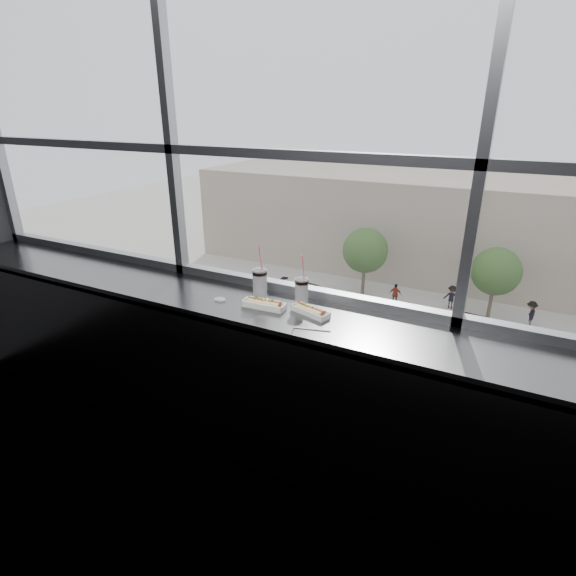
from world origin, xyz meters
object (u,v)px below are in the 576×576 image
at_px(hotdog_tray_right, 310,310).
at_px(car_far_b, 479,325).
at_px(pedestrian_a, 396,292).
at_px(tree_left, 365,251).
at_px(hotdog_tray_left, 264,304).
at_px(soda_cup_left, 260,282).
at_px(car_near_c, 461,397).
at_px(pedestrian_b, 452,295).
at_px(loose_straw, 312,329).
at_px(soda_cup_right, 302,291).
at_px(car_far_a, 312,294).
at_px(car_near_b, 278,350).
at_px(tree_center, 496,272).
at_px(pedestrian_c, 531,312).
at_px(wrapper, 220,299).

distance_m(hotdog_tray_right, car_far_b, 26.61).
height_order(car_far_b, pedestrian_a, car_far_b).
bearing_deg(pedestrian_a, tree_left, -15.82).
relative_size(hotdog_tray_left, car_far_b, 0.04).
distance_m(soda_cup_left, tree_left, 30.51).
height_order(car_near_c, pedestrian_b, car_near_c).
bearing_deg(soda_cup_left, tree_left, 105.55).
height_order(soda_cup_left, tree_left, soda_cup_left).
xyz_separation_m(hotdog_tray_right, loose_straw, (0.09, -0.18, -0.02)).
distance_m(soda_cup_right, tree_left, 30.57).
bearing_deg(soda_cup_right, car_far_a, 113.59).
bearing_deg(car_near_b, loose_straw, -156.97).
height_order(car_far_a, tree_center, tree_center).
xyz_separation_m(hotdog_tray_right, car_near_b, (-9.07, 16.26, -10.95)).
distance_m(car_near_b, pedestrian_a, 11.78).
xyz_separation_m(soda_cup_left, car_far_a, (-10.26, 24.18, -11.06)).
bearing_deg(car_near_b, soda_cup_left, -157.91).
distance_m(soda_cup_left, soda_cup_right, 0.30).
bearing_deg(soda_cup_right, hotdog_tray_right, -42.52).
relative_size(hotdog_tray_left, car_near_c, 0.04).
xyz_separation_m(soda_cup_left, pedestrian_c, (3.43, 27.86, -11.09)).
distance_m(wrapper, pedestrian_b, 30.87).
bearing_deg(tree_left, loose_straw, -73.67).
height_order(loose_straw, pedestrian_a, loose_straw).
relative_size(soda_cup_right, car_near_b, 0.05).
relative_size(soda_cup_right, pedestrian_b, 0.17).
height_order(loose_straw, car_far_b, loose_straw).
bearing_deg(car_far_b, car_far_a, 97.57).
bearing_deg(pedestrian_a, loose_straw, 101.57).
relative_size(soda_cup_left, car_far_a, 0.06).
height_order(soda_cup_right, pedestrian_c, soda_cup_right).
bearing_deg(pedestrian_c, hotdog_tray_left, -6.78).
height_order(car_near_c, tree_center, tree_center).
distance_m(car_near_c, pedestrian_a, 12.68).
bearing_deg(pedestrian_c, soda_cup_left, -7.02).
height_order(wrapper, pedestrian_b, wrapper).
relative_size(car_near_c, tree_center, 1.34).
bearing_deg(hotdog_tray_right, soda_cup_left, -174.49).
xyz_separation_m(car_far_b, car_near_c, (0.03, -8.00, -0.02)).
height_order(car_far_a, pedestrian_a, car_far_a).
bearing_deg(car_far_b, hotdog_tray_left, -173.71).
bearing_deg(hotdog_tray_left, pedestrian_b, 90.14).
relative_size(car_near_c, car_near_b, 0.99).
bearing_deg(soda_cup_left, loose_straw, -28.44).
relative_size(soda_cup_left, pedestrian_a, 0.19).
xyz_separation_m(hotdog_tray_left, pedestrian_c, (3.33, 27.99, -11.01)).
height_order(soda_cup_left, soda_cup_right, soda_cup_left).
distance_m(loose_straw, tree_left, 30.86).
xyz_separation_m(car_near_b, pedestrian_b, (7.15, 12.46, -0.12)).
bearing_deg(wrapper, loose_straw, -8.39).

